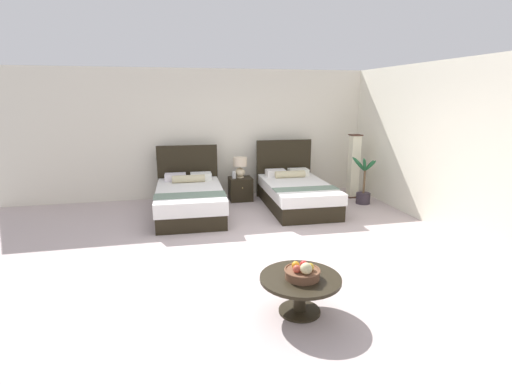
% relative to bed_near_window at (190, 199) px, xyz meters
% --- Properties ---
extents(ground_plane, '(9.80, 9.82, 0.02)m').
position_rel_bed_near_window_xyz_m(ground_plane, '(1.07, -1.74, -0.31)').
color(ground_plane, '#BDABA9').
extents(wall_back, '(9.80, 0.12, 2.80)m').
position_rel_bed_near_window_xyz_m(wall_back, '(1.07, 1.37, 1.10)').
color(wall_back, silver).
rests_on(wall_back, ground).
extents(wall_side_right, '(0.12, 5.42, 2.80)m').
position_rel_bed_near_window_xyz_m(wall_side_right, '(4.17, -1.34, 1.10)').
color(wall_side_right, white).
rests_on(wall_side_right, ground).
extents(bed_near_window, '(1.32, 2.19, 1.21)m').
position_rel_bed_near_window_xyz_m(bed_near_window, '(0.00, 0.00, 0.00)').
color(bed_near_window, black).
rests_on(bed_near_window, ground).
extents(bed_near_corner, '(1.30, 2.22, 1.27)m').
position_rel_bed_near_window_xyz_m(bed_near_corner, '(2.15, 0.01, -0.00)').
color(bed_near_corner, black).
rests_on(bed_near_corner, ground).
extents(nightstand, '(0.49, 0.47, 0.50)m').
position_rel_bed_near_window_xyz_m(nightstand, '(1.14, 0.79, -0.05)').
color(nightstand, black).
rests_on(nightstand, ground).
extents(table_lamp, '(0.30, 0.30, 0.44)m').
position_rel_bed_near_window_xyz_m(table_lamp, '(1.14, 0.81, 0.47)').
color(table_lamp, beige).
rests_on(table_lamp, nightstand).
extents(vase, '(0.08, 0.08, 0.16)m').
position_rel_bed_near_window_xyz_m(vase, '(1.00, 0.75, 0.28)').
color(vase, silver).
rests_on(vase, nightstand).
extents(coffee_table, '(0.85, 0.85, 0.40)m').
position_rel_bed_near_window_xyz_m(coffee_table, '(0.92, -3.80, 0.00)').
color(coffee_table, black).
rests_on(coffee_table, ground).
extents(fruit_bowl, '(0.38, 0.38, 0.20)m').
position_rel_bed_near_window_xyz_m(fruit_bowl, '(0.93, -3.83, 0.17)').
color(fruit_bowl, brown).
rests_on(fruit_bowl, coffee_table).
extents(floor_lamp_corner, '(0.24, 0.24, 1.41)m').
position_rel_bed_near_window_xyz_m(floor_lamp_corner, '(3.65, 0.48, 0.40)').
color(floor_lamp_corner, '#472B1E').
rests_on(floor_lamp_corner, ground).
extents(potted_palm, '(0.58, 0.47, 1.02)m').
position_rel_bed_near_window_xyz_m(potted_palm, '(3.62, -0.07, 0.02)').
color(potted_palm, '#382E37').
rests_on(potted_palm, ground).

